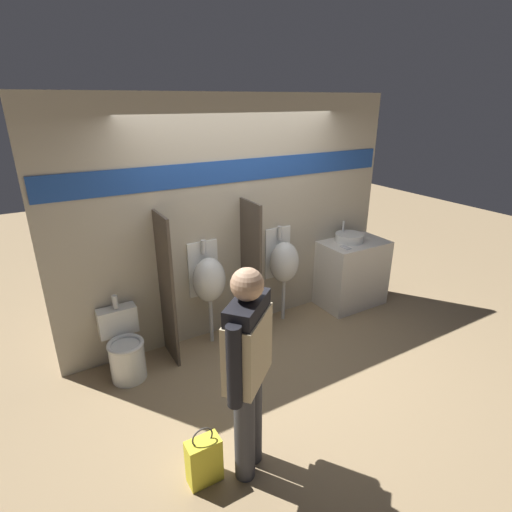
% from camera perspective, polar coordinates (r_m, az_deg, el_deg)
% --- Properties ---
extents(ground_plane, '(16.00, 16.00, 0.00)m').
position_cam_1_polar(ground_plane, '(4.67, 1.08, -12.74)').
color(ground_plane, '#997F5B').
extents(display_wall, '(4.11, 0.07, 2.70)m').
position_cam_1_polar(display_wall, '(4.56, -2.75, 5.33)').
color(display_wall, '#B2A893').
rests_on(display_wall, ground_plane).
extents(sink_counter, '(0.87, 0.55, 0.89)m').
position_cam_1_polar(sink_counter, '(5.53, 13.52, -2.39)').
color(sink_counter, silver).
rests_on(sink_counter, ground_plane).
extents(sink_basin, '(0.36, 0.36, 0.24)m').
position_cam_1_polar(sink_basin, '(5.35, 13.17, 2.60)').
color(sink_basin, silver).
rests_on(sink_basin, sink_counter).
extents(cell_phone, '(0.07, 0.14, 0.01)m').
position_cam_1_polar(cell_phone, '(5.12, 12.67, 1.20)').
color(cell_phone, '#B7B7BC').
rests_on(cell_phone, sink_counter).
extents(divider_near_counter, '(0.03, 0.44, 1.61)m').
position_cam_1_polar(divider_near_counter, '(4.21, -12.64, -4.76)').
color(divider_near_counter, '#4C4238').
rests_on(divider_near_counter, ground_plane).
extents(divider_mid, '(0.03, 0.44, 1.61)m').
position_cam_1_polar(divider_mid, '(4.56, -0.73, -2.05)').
color(divider_mid, '#4C4238').
rests_on(divider_mid, ground_plane).
extents(urinal_near_counter, '(0.37, 0.33, 1.21)m').
position_cam_1_polar(urinal_near_counter, '(4.42, -6.76, -3.34)').
color(urinal_near_counter, silver).
rests_on(urinal_near_counter, ground_plane).
extents(urinal_far, '(0.37, 0.33, 1.21)m').
position_cam_1_polar(urinal_far, '(4.87, 3.99, -0.85)').
color(urinal_far, silver).
rests_on(urinal_far, ground_plane).
extents(toilet, '(0.38, 0.52, 0.82)m').
position_cam_1_polar(toilet, '(4.30, -18.23, -12.53)').
color(toilet, silver).
rests_on(toilet, ground_plane).
extents(person_in_vest, '(0.47, 0.44, 1.66)m').
position_cam_1_polar(person_in_vest, '(2.81, -1.17, -14.87)').
color(person_in_vest, '#3D3D42').
rests_on(person_in_vest, ground_plane).
extents(shopping_bag, '(0.25, 0.14, 0.49)m').
position_cam_1_polar(shopping_bag, '(3.27, -7.44, -26.97)').
color(shopping_bag, yellow).
rests_on(shopping_bag, ground_plane).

